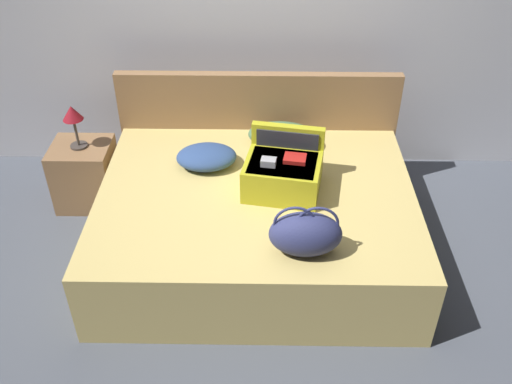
% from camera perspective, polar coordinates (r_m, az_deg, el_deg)
% --- Properties ---
extents(ground_plane, '(12.00, 12.00, 0.00)m').
position_cam_1_polar(ground_plane, '(3.76, -0.07, -10.09)').
color(ground_plane, '#4C515B').
extents(back_wall, '(8.00, 0.10, 2.60)m').
position_cam_1_polar(back_wall, '(4.47, 0.31, 17.81)').
color(back_wall, silver).
rests_on(back_wall, ground).
extents(bed, '(2.09, 1.64, 0.52)m').
position_cam_1_polar(bed, '(3.88, 0.03, -3.16)').
color(bed, tan).
rests_on(bed, ground).
extents(headboard, '(2.13, 0.08, 0.96)m').
position_cam_1_polar(headboard, '(4.46, 0.21, 6.17)').
color(headboard, olive).
rests_on(headboard, ground).
extents(hard_case_large, '(0.55, 0.50, 0.37)m').
position_cam_1_polar(hard_case_large, '(3.69, 2.75, 2.08)').
color(hard_case_large, gold).
rests_on(hard_case_large, bed).
extents(duffel_bag, '(0.42, 0.24, 0.33)m').
position_cam_1_polar(duffel_bag, '(3.20, 4.99, -4.18)').
color(duffel_bag, navy).
rests_on(duffel_bag, bed).
extents(pillow_near_headboard, '(0.55, 0.38, 0.17)m').
position_cam_1_polar(pillow_near_headboard, '(4.17, 2.74, 5.66)').
color(pillow_near_headboard, '#4C724C').
rests_on(pillow_near_headboard, bed).
extents(pillow_center_head, '(0.45, 0.35, 0.14)m').
position_cam_1_polar(pillow_center_head, '(3.96, -4.99, 3.53)').
color(pillow_center_head, navy).
rests_on(pillow_center_head, bed).
extents(nightstand, '(0.44, 0.40, 0.50)m').
position_cam_1_polar(nightstand, '(4.55, -16.77, 1.70)').
color(nightstand, olive).
rests_on(nightstand, ground).
extents(table_lamp, '(0.15, 0.15, 0.33)m').
position_cam_1_polar(table_lamp, '(4.29, -17.93, 7.22)').
color(table_lamp, '#3F3833').
rests_on(table_lamp, nightstand).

